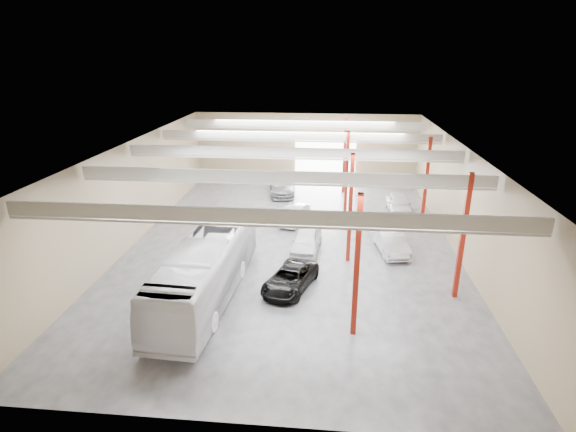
% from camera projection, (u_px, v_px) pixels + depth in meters
% --- Properties ---
extents(depot_shell, '(22.12, 32.12, 7.06)m').
position_uv_depth(depot_shell, '(294.00, 174.00, 29.86)').
color(depot_shell, '#414146').
rests_on(depot_shell, ground).
extents(coach_bus, '(3.44, 12.18, 3.36)m').
position_uv_depth(coach_bus, '(207.00, 269.00, 24.13)').
color(coach_bus, silver).
rests_on(coach_bus, ground).
extents(black_sedan, '(3.38, 4.96, 1.26)m').
position_uv_depth(black_sedan, '(290.00, 279.00, 25.27)').
color(black_sedan, black).
rests_on(black_sedan, ground).
extents(car_row_a, '(2.17, 4.62, 1.53)m').
position_uv_depth(car_row_a, '(306.00, 240.00, 30.03)').
color(car_row_a, silver).
rests_on(car_row_a, ground).
extents(car_row_b, '(2.37, 4.31, 1.35)m').
position_uv_depth(car_row_b, '(294.00, 214.00, 35.12)').
color(car_row_b, silver).
rests_on(car_row_b, ground).
extents(car_row_c, '(3.04, 5.66, 1.56)m').
position_uv_depth(car_row_c, '(281.00, 186.00, 42.26)').
color(car_row_c, slate).
rests_on(car_row_c, ground).
extents(car_right_near, '(2.31, 4.70, 1.48)m').
position_uv_depth(car_right_near, '(390.00, 241.00, 30.03)').
color(car_right_near, silver).
rests_on(car_right_near, ground).
extents(car_right_far, '(1.85, 4.54, 1.54)m').
position_uv_depth(car_right_far, '(399.00, 203.00, 37.39)').
color(car_right_far, silver).
rests_on(car_right_far, ground).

